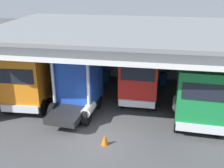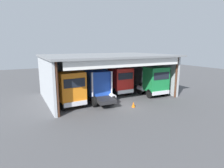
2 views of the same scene
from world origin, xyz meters
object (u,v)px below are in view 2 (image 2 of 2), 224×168
Objects in this scene: truck_blue_right_bay at (99,86)px; tool_cart at (86,87)px; truck_red_center_right_bay at (119,80)px; truck_orange_center_left_bay at (71,89)px; oil_drum at (116,84)px; traffic_cone at (133,105)px; truck_green_yard_outside at (154,81)px.

truck_blue_right_bay is 4.66× the size of tool_cart.
truck_orange_center_left_bay is at bearing 16.80° from truck_red_center_right_bay.
truck_red_center_right_bay is at bearing -113.14° from oil_drum.
truck_blue_right_bay is at bearing -177.66° from truck_orange_center_left_bay.
traffic_cone is (-1.26, -5.04, -1.55)m from truck_red_center_right_bay.
truck_red_center_right_bay reaches higher than tool_cart.
oil_drum is 0.95× the size of tool_cart.
truck_orange_center_left_bay reaches higher than truck_red_center_right_bay.
truck_blue_right_bay reaches higher than traffic_cone.
truck_green_yard_outside is (10.31, -0.47, -0.01)m from truck_orange_center_left_bay.
tool_cart is at bearing -50.66° from truck_red_center_right_bay.
truck_red_center_right_bay is at bearing -166.57° from truck_orange_center_left_bay.
traffic_cone is at bearing -108.07° from oil_drum.
truck_orange_center_left_bay reaches higher than oil_drum.
tool_cart is at bearing -40.89° from truck_green_yard_outside.
truck_orange_center_left_bay reaches higher than traffic_cone.
traffic_cone is (5.55, -3.04, -1.59)m from truck_orange_center_left_bay.
truck_red_center_right_bay is 5.16m from tool_cart.
oil_drum is at bearing 71.93° from traffic_cone.
traffic_cone is (2.32, -3.34, -1.54)m from truck_blue_right_bay.
truck_blue_right_bay is at bearing 124.71° from traffic_cone.
truck_blue_right_bay is (3.23, 0.30, -0.04)m from truck_orange_center_left_bay.
truck_red_center_right_bay is (3.57, 1.70, 0.01)m from truck_blue_right_bay.
truck_blue_right_bay reaches higher than tool_cart.
truck_green_yard_outside is at bearing 174.42° from truck_orange_center_left_bay.
truck_red_center_right_bay reaches higher than traffic_cone.
tool_cart reaches higher than traffic_cone.
truck_red_center_right_bay is at bearing 29.81° from truck_blue_right_bay.
traffic_cone is (-4.77, -2.57, -1.58)m from truck_green_yard_outside.
truck_green_yard_outside reaches higher than oil_drum.
oil_drum is at bearing 51.04° from truck_blue_right_bay.
oil_drum is 4.76m from tool_cart.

